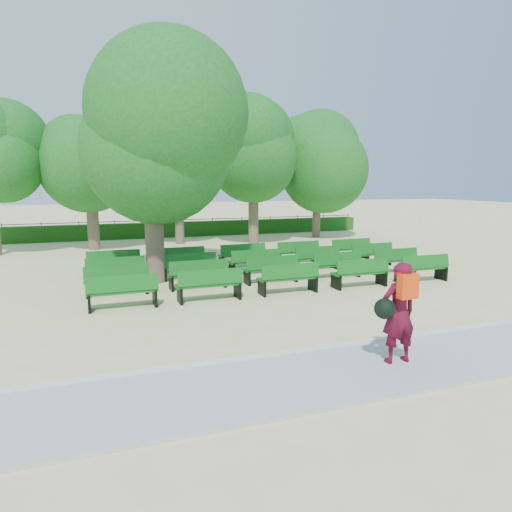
{
  "coord_description": "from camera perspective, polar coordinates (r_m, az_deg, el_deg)",
  "views": [
    {
      "loc": [
        -4.27,
        -14.04,
        3.37
      ],
      "look_at": [
        0.43,
        -1.0,
        1.1
      ],
      "focal_mm": 32.0,
      "sensor_mm": 36.0,
      "label": 1
    }
  ],
  "objects": [
    {
      "name": "ground",
      "position": [
        15.06,
        -2.83,
        -3.64
      ],
      "size": [
        120.0,
        120.0,
        0.0
      ],
      "primitive_type": "plane",
      "color": "beige"
    },
    {
      "name": "fence",
      "position": [
        28.95,
        -11.22,
        2.44
      ],
      "size": [
        26.0,
        0.1,
        1.02
      ],
      "primitive_type": null,
      "color": "black",
      "rests_on": "ground"
    },
    {
      "name": "person",
      "position": [
        8.74,
        17.31,
        -6.62
      ],
      "size": [
        0.89,
        0.54,
        1.88
      ],
      "rotation": [
        0.0,
        0.0,
        3.12
      ],
      "color": "#4C0A1C",
      "rests_on": "ground"
    },
    {
      "name": "bench_array",
      "position": [
        16.09,
        0.72,
        -2.44
      ],
      "size": [
        1.86,
        0.6,
        1.17
      ],
      "rotation": [
        0.0,
        0.0,
        -0.01
      ],
      "color": "#105C16",
      "rests_on": "ground"
    },
    {
      "name": "tree_line",
      "position": [
        24.65,
        -9.66,
        1.31
      ],
      "size": [
        21.8,
        6.8,
        7.04
      ],
      "primitive_type": null,
      "color": "#1B641E",
      "rests_on": "ground"
    },
    {
      "name": "curb",
      "position": [
        9.48,
        8.53,
        -11.29
      ],
      "size": [
        30.0,
        0.12,
        0.1
      ],
      "primitive_type": "cube",
      "color": "silver",
      "rests_on": "ground"
    },
    {
      "name": "tree_among",
      "position": [
        15.56,
        -13.0,
        14.38
      ],
      "size": [
        5.18,
        5.18,
        7.17
      ],
      "color": "brown",
      "rests_on": "ground"
    },
    {
      "name": "paving",
      "position": [
        8.57,
        12.27,
        -13.85
      ],
      "size": [
        30.0,
        2.2,
        0.06
      ],
      "primitive_type": "cube",
      "color": "#ABABA7",
      "rests_on": "ground"
    },
    {
      "name": "hedge",
      "position": [
        28.51,
        -11.12,
        3.24
      ],
      "size": [
        26.0,
        0.7,
        0.9
      ],
      "primitive_type": "cube",
      "color": "#1B5415",
      "rests_on": "ground"
    }
  ]
}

